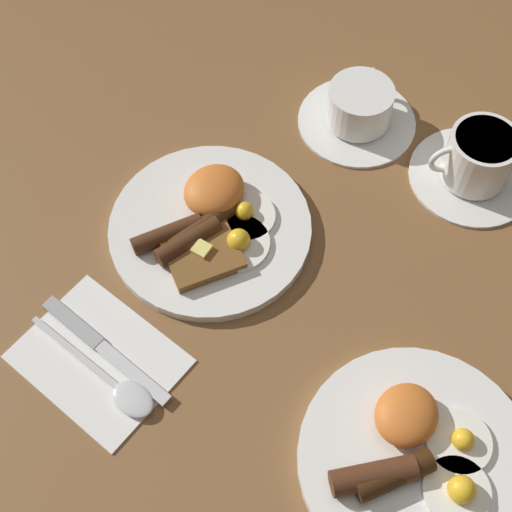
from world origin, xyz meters
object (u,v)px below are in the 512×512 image
at_px(breakfast_plate_near, 210,225).
at_px(teacup_far, 476,162).
at_px(knife, 98,344).
at_px(teacup_near, 359,109).
at_px(spoon, 121,389).
at_px(breakfast_plate_far, 416,457).

height_order(breakfast_plate_near, teacup_far, teacup_far).
bearing_deg(breakfast_plate_near, knife, 0.44).
distance_m(teacup_near, spoon, 0.50).
bearing_deg(teacup_far, breakfast_plate_far, 21.44).
height_order(breakfast_plate_far, spoon, breakfast_plate_far).
height_order(teacup_near, spoon, teacup_near).
distance_m(breakfast_plate_near, teacup_far, 0.36).
height_order(breakfast_plate_near, knife, breakfast_plate_near).
xyz_separation_m(breakfast_plate_far, teacup_near, (-0.35, -0.32, 0.01)).
bearing_deg(spoon, teacup_near, 91.83).
xyz_separation_m(teacup_near, knife, (0.47, -0.04, -0.02)).
distance_m(teacup_far, spoon, 0.54).
height_order(teacup_far, spoon, teacup_far).
bearing_deg(teacup_near, knife, -4.82).
distance_m(breakfast_plate_far, teacup_far, 0.40).
distance_m(breakfast_plate_far, knife, 0.38).
distance_m(knife, spoon, 0.07).
bearing_deg(knife, breakfast_plate_far, 18.83).
distance_m(breakfast_plate_near, spoon, 0.24).
bearing_deg(teacup_far, knife, -23.72).
bearing_deg(teacup_near, breakfast_plate_far, 42.08).
bearing_deg(breakfast_plate_near, spoon, 15.36).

